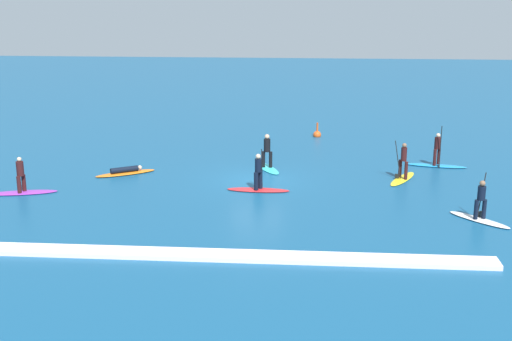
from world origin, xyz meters
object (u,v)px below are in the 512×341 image
object	(u,v)px
surfer_on_teal_board	(267,159)
surfer_on_purple_board	(22,184)
surfer_on_red_board	(258,182)
surfer_on_blue_board	(437,158)
surfer_on_yellow_board	(403,170)
surfer_on_orange_board	(125,172)
surfer_on_white_board	(480,210)
marker_buoy	(317,134)

from	to	relation	value
surfer_on_teal_board	surfer_on_purple_board	distance (m)	12.47
surfer_on_red_board	surfer_on_purple_board	world-z (taller)	surfer_on_red_board
surfer_on_teal_board	surfer_on_blue_board	size ratio (longest dim) A/B	0.87
surfer_on_yellow_board	surfer_on_orange_board	world-z (taller)	surfer_on_yellow_board
surfer_on_white_board	surfer_on_orange_board	size ratio (longest dim) A/B	0.79
surfer_on_white_board	surfer_on_purple_board	bearing A→B (deg)	39.36
surfer_on_yellow_board	surfer_on_red_board	bearing A→B (deg)	-44.00
surfer_on_orange_board	marker_buoy	bearing A→B (deg)	13.43
surfer_on_teal_board	surfer_on_purple_board	size ratio (longest dim) A/B	0.87
surfer_on_red_board	surfer_on_white_board	bearing A→B (deg)	-18.73
surfer_on_orange_board	surfer_on_teal_board	bearing A→B (deg)	-18.02
surfer_on_purple_board	marker_buoy	size ratio (longest dim) A/B	3.14
surfer_on_orange_board	marker_buoy	distance (m)	14.06
surfer_on_red_board	surfer_on_purple_board	size ratio (longest dim) A/B	0.91
surfer_on_red_board	surfer_on_purple_board	bearing A→B (deg)	-171.37
surfer_on_purple_board	surfer_on_blue_board	size ratio (longest dim) A/B	1.01
surfer_on_teal_board	surfer_on_white_board	bearing A→B (deg)	25.20
surfer_on_red_board	surfer_on_white_board	world-z (taller)	surfer_on_red_board
surfer_on_purple_board	surfer_on_white_board	distance (m)	20.71
surfer_on_teal_board	surfer_on_orange_board	world-z (taller)	surfer_on_teal_board
surfer_on_teal_board	surfer_on_red_board	bearing A→B (deg)	-27.70
surfer_on_teal_board	marker_buoy	size ratio (longest dim) A/B	2.71
surfer_on_red_board	surfer_on_blue_board	distance (m)	10.67
surfer_on_white_board	marker_buoy	xyz separation A→B (m)	(-6.58, 15.84, -0.30)
surfer_on_purple_board	marker_buoy	xyz separation A→B (m)	(14.01, 13.54, -0.28)
surfer_on_teal_board	surfer_on_purple_board	world-z (taller)	surfer_on_teal_board
surfer_on_orange_board	surfer_on_white_board	bearing A→B (deg)	-50.87
surfer_on_blue_board	marker_buoy	world-z (taller)	surfer_on_blue_board
surfer_on_blue_board	surfer_on_teal_board	bearing A→B (deg)	-162.31
surfer_on_yellow_board	surfer_on_red_board	xyz separation A→B (m)	(-7.13, -2.49, -0.06)
surfer_on_white_board	marker_buoy	world-z (taller)	surfer_on_white_board
surfer_on_red_board	surfer_on_purple_board	distance (m)	11.16
surfer_on_teal_board	surfer_on_white_board	world-z (taller)	surfer_on_white_board
surfer_on_red_board	surfer_on_yellow_board	bearing A→B (deg)	21.21
surfer_on_teal_board	surfer_on_orange_board	bearing A→B (deg)	-102.37
surfer_on_yellow_board	surfer_on_white_board	world-z (taller)	surfer_on_yellow_board
surfer_on_red_board	marker_buoy	bearing A→B (deg)	78.53
surfer_on_blue_board	surfer_on_orange_board	size ratio (longest dim) A/B	1.07
surfer_on_purple_board	surfer_on_blue_board	distance (m)	21.40
surfer_on_purple_board	marker_buoy	distance (m)	19.49
surfer_on_purple_board	surfer_on_yellow_board	bearing A→B (deg)	-2.40
surfer_on_purple_board	surfer_on_blue_board	world-z (taller)	surfer_on_blue_board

